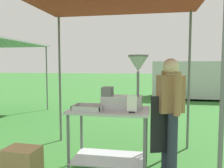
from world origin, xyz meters
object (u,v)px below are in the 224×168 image
(vendor, at_px, (170,109))
(donut_fryer, at_px, (126,89))
(stall_canopy, at_px, (111,0))
(van_silver, at_px, (215,80))
(supply_crate, at_px, (22,160))
(menu_sign, at_px, (132,105))
(donut_tray, at_px, (88,108))
(donut_cart, at_px, (109,128))

(vendor, bearing_deg, donut_fryer, -171.21)
(stall_canopy, relative_size, van_silver, 0.48)
(van_silver, bearing_deg, supply_crate, -119.22)
(donut_fryer, bearing_deg, vendor, 8.79)
(stall_canopy, xyz_separation_m, menu_sign, (0.33, -0.30, -1.41))
(donut_fryer, relative_size, supply_crate, 1.51)
(donut_fryer, distance_m, van_silver, 8.39)
(donut_tray, height_order, menu_sign, menu_sign)
(donut_cart, bearing_deg, donut_fryer, 14.61)
(stall_canopy, bearing_deg, menu_sign, -41.74)
(donut_cart, xyz_separation_m, donut_tray, (-0.28, -0.13, 0.29))
(donut_tray, xyz_separation_m, van_silver, (3.61, 7.98, -0.05))
(donut_tray, relative_size, donut_fryer, 0.52)
(stall_canopy, height_order, van_silver, stall_canopy)
(menu_sign, xyz_separation_m, supply_crate, (-1.54, -0.06, -0.82))
(stall_canopy, relative_size, supply_crate, 5.35)
(donut_tray, relative_size, vendor, 0.24)
(vendor, bearing_deg, menu_sign, -144.85)
(donut_tray, bearing_deg, menu_sign, -6.10)
(menu_sign, distance_m, van_silver, 8.59)
(vendor, distance_m, supply_crate, 2.20)
(menu_sign, distance_m, supply_crate, 1.74)
(stall_canopy, relative_size, vendor, 1.65)
(stall_canopy, height_order, donut_fryer, stall_canopy)
(stall_canopy, height_order, supply_crate, stall_canopy)
(van_silver, bearing_deg, donut_fryer, -111.71)
(van_silver, bearing_deg, vendor, -108.01)
(stall_canopy, relative_size, donut_tray, 6.76)
(supply_crate, distance_m, van_silver, 9.31)
(donut_cart, height_order, donut_tray, donut_tray)
(vendor, bearing_deg, supply_crate, -168.62)
(van_silver, bearing_deg, menu_sign, -110.43)
(vendor, xyz_separation_m, supply_crate, (-2.03, -0.41, -0.72))
(supply_crate, xyz_separation_m, van_silver, (4.53, 8.11, 0.70))
(stall_canopy, xyz_separation_m, supply_crate, (-1.20, -0.36, -2.23))
(van_silver, bearing_deg, stall_canopy, -113.25)
(donut_tray, relative_size, van_silver, 0.07)
(donut_fryer, height_order, menu_sign, donut_fryer)
(vendor, bearing_deg, donut_tray, -165.57)
(menu_sign, xyz_separation_m, van_silver, (3.00, 8.05, -0.12))
(donut_cart, distance_m, donut_tray, 0.42)
(supply_crate, bearing_deg, donut_fryer, 12.45)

